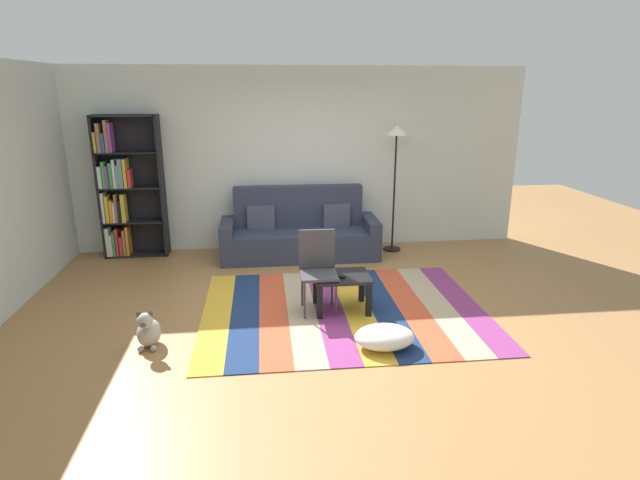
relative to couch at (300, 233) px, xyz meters
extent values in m
plane|color=#9E7042|center=(0.06, -2.02, -0.34)|extent=(14.00, 14.00, 0.00)
cube|color=silver|center=(0.06, 0.53, 1.01)|extent=(6.80, 0.10, 2.70)
cube|color=silver|center=(-3.34, -1.27, 1.01)|extent=(0.10, 5.50, 2.70)
cube|color=gold|center=(-1.06, -2.01, -0.33)|extent=(0.31, 2.46, 0.01)
cube|color=navy|center=(-0.75, -2.01, -0.33)|extent=(0.31, 2.46, 0.01)
cube|color=#C64C2D|center=(-0.44, -2.01, -0.33)|extent=(0.31, 2.46, 0.01)
cube|color=tan|center=(-0.13, -2.01, -0.33)|extent=(0.31, 2.46, 0.01)
cube|color=#843370|center=(0.18, -2.01, -0.33)|extent=(0.31, 2.46, 0.01)
cube|color=gold|center=(0.49, -2.01, -0.33)|extent=(0.31, 2.46, 0.01)
cube|color=navy|center=(0.80, -2.01, -0.33)|extent=(0.31, 2.46, 0.01)
cube|color=#C64C2D|center=(1.11, -2.01, -0.33)|extent=(0.31, 2.46, 0.01)
cube|color=tan|center=(1.43, -2.01, -0.33)|extent=(0.31, 2.46, 0.01)
cube|color=#843370|center=(1.74, -2.01, -0.33)|extent=(0.31, 2.46, 0.01)
cube|color=#2D3347|center=(0.00, -0.07, -0.14)|extent=(1.90, 0.80, 0.40)
cube|color=#2D3347|center=(0.00, 0.23, 0.36)|extent=(1.90, 0.20, 0.60)
cube|color=#2D3347|center=(-1.04, -0.07, -0.06)|extent=(0.18, 0.80, 0.56)
cube|color=#2D3347|center=(1.04, -0.07, -0.06)|extent=(0.18, 0.80, 0.56)
cube|color=#42475B|center=(-0.55, 0.11, 0.22)|extent=(0.42, 0.19, 0.36)
cube|color=#42475B|center=(0.55, 0.11, 0.22)|extent=(0.42, 0.19, 0.36)
cube|color=black|center=(-2.82, 0.28, 0.68)|extent=(0.04, 0.28, 2.03)
cube|color=black|center=(-1.95, 0.28, 0.68)|extent=(0.04, 0.28, 2.03)
cube|color=black|center=(-2.38, 0.41, 0.68)|extent=(0.90, 0.01, 2.03)
cube|color=black|center=(-2.38, 0.28, -0.32)|extent=(0.86, 0.28, 0.02)
cube|color=black|center=(-2.38, 0.28, 0.18)|extent=(0.86, 0.28, 0.02)
cube|color=black|center=(-2.38, 0.28, 0.68)|extent=(0.86, 0.28, 0.02)
cube|color=black|center=(-2.38, 0.28, 1.18)|extent=(0.86, 0.28, 0.02)
cube|color=black|center=(-2.38, 0.28, 1.68)|extent=(0.86, 0.28, 0.02)
cube|color=silver|center=(-2.77, 0.25, -0.10)|extent=(0.05, 0.21, 0.42)
cube|color=silver|center=(-2.73, 0.27, -0.15)|extent=(0.03, 0.24, 0.31)
cube|color=green|center=(-2.69, 0.25, -0.13)|extent=(0.04, 0.21, 0.36)
cube|color=red|center=(-2.64, 0.27, -0.11)|extent=(0.03, 0.24, 0.40)
cube|color=red|center=(-2.59, 0.24, -0.17)|extent=(0.04, 0.18, 0.28)
cube|color=#8C6647|center=(-2.54, 0.23, -0.12)|extent=(0.04, 0.16, 0.38)
cube|color=orange|center=(-2.50, 0.26, -0.09)|extent=(0.03, 0.22, 0.43)
cube|color=silver|center=(-2.78, 0.27, 0.41)|extent=(0.04, 0.25, 0.43)
cube|color=gold|center=(-2.73, 0.23, 0.38)|extent=(0.04, 0.17, 0.39)
cube|color=orange|center=(-2.68, 0.24, 0.35)|extent=(0.04, 0.18, 0.32)
cube|color=silver|center=(-2.64, 0.24, 0.34)|extent=(0.03, 0.19, 0.30)
cube|color=#8C6647|center=(-2.60, 0.24, 0.40)|extent=(0.03, 0.18, 0.41)
cube|color=black|center=(-2.56, 0.24, 0.35)|extent=(0.04, 0.19, 0.32)
cube|color=gold|center=(-2.51, 0.23, 0.40)|extent=(0.05, 0.17, 0.41)
cube|color=silver|center=(-2.77, 0.23, 0.84)|extent=(0.05, 0.17, 0.31)
cube|color=green|center=(-2.72, 0.26, 0.88)|extent=(0.04, 0.22, 0.37)
cube|color=purple|center=(-2.68, 0.26, 0.85)|extent=(0.04, 0.22, 0.32)
cube|color=green|center=(-2.62, 0.24, 0.87)|extent=(0.05, 0.18, 0.35)
cube|color=silver|center=(-2.58, 0.26, 0.89)|extent=(0.03, 0.22, 0.40)
cube|color=#668C99|center=(-2.54, 0.27, 0.85)|extent=(0.04, 0.25, 0.32)
cube|color=#668C99|center=(-2.49, 0.26, 0.89)|extent=(0.05, 0.22, 0.41)
cube|color=gold|center=(-2.43, 0.27, 0.89)|extent=(0.04, 0.24, 0.41)
cube|color=red|center=(-2.38, 0.23, 0.82)|extent=(0.04, 0.17, 0.27)
cube|color=gold|center=(-2.78, 0.24, 1.33)|extent=(0.03, 0.18, 0.28)
cube|color=#8C6647|center=(-2.73, 0.24, 1.39)|extent=(0.05, 0.18, 0.40)
cube|color=#334CB2|center=(-2.68, 0.26, 1.32)|extent=(0.04, 0.23, 0.26)
cube|color=#8C6647|center=(-2.62, 0.24, 1.41)|extent=(0.04, 0.19, 0.44)
cube|color=purple|center=(-2.58, 0.25, 1.39)|extent=(0.03, 0.20, 0.40)
cube|color=black|center=(0.32, -2.00, 0.06)|extent=(0.61, 0.49, 0.04)
cube|color=black|center=(0.05, -2.20, -0.14)|extent=(0.06, 0.06, 0.37)
cube|color=black|center=(0.58, -2.20, -0.14)|extent=(0.06, 0.06, 0.37)
cube|color=black|center=(0.05, -1.79, -0.14)|extent=(0.06, 0.06, 0.37)
cube|color=black|center=(0.58, -1.79, -0.14)|extent=(0.06, 0.06, 0.37)
ellipsoid|color=white|center=(0.59, -2.90, -0.22)|extent=(0.57, 0.43, 0.21)
ellipsoid|color=#9E998E|center=(-1.65, -2.59, -0.21)|extent=(0.22, 0.30, 0.26)
sphere|color=#9E998E|center=(-1.65, -2.70, -0.03)|extent=(0.15, 0.15, 0.15)
ellipsoid|color=#474440|center=(-1.65, -2.76, -0.04)|extent=(0.06, 0.07, 0.05)
ellipsoid|color=#474440|center=(-1.70, -2.68, 0.02)|extent=(0.05, 0.04, 0.08)
ellipsoid|color=#474440|center=(-1.60, -2.68, 0.02)|extent=(0.05, 0.04, 0.08)
sphere|color=#9E998E|center=(-1.71, -2.73, -0.31)|extent=(0.06, 0.06, 0.06)
sphere|color=#9E998E|center=(-1.59, -2.73, -0.31)|extent=(0.06, 0.06, 0.06)
cylinder|color=black|center=(1.42, 0.11, -0.32)|extent=(0.26, 0.26, 0.02)
cylinder|color=black|center=(1.42, 0.11, 0.54)|extent=(0.03, 0.03, 1.71)
cone|color=white|center=(1.42, 0.11, 1.47)|extent=(0.32, 0.32, 0.14)
cube|color=black|center=(0.28, -2.05, 0.09)|extent=(0.13, 0.15, 0.02)
cube|color=#38383D|center=(0.06, -2.02, 0.10)|extent=(0.40, 0.40, 0.03)
cube|color=#38383D|center=(0.06, -1.84, 0.34)|extent=(0.40, 0.03, 0.44)
cylinder|color=#38383D|center=(-0.11, -2.19, -0.12)|extent=(0.02, 0.02, 0.42)
cylinder|color=#38383D|center=(0.23, -2.19, -0.12)|extent=(0.02, 0.02, 0.42)
cylinder|color=#38383D|center=(-0.11, -1.85, -0.12)|extent=(0.02, 0.02, 0.42)
cylinder|color=#38383D|center=(0.23, -1.85, -0.12)|extent=(0.02, 0.02, 0.42)
camera|label=1|loc=(-0.51, -7.22, 2.06)|focal=28.78mm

